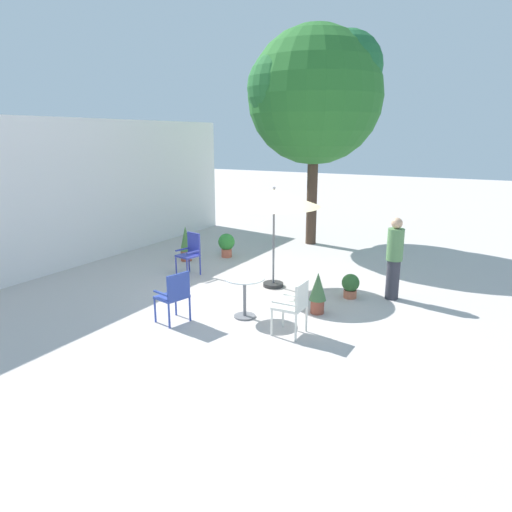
# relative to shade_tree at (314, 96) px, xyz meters

# --- Properties ---
(ground_plane) EXTENTS (60.00, 60.00, 0.00)m
(ground_plane) POSITION_rel_shade_tree_xyz_m (-4.62, -0.71, -4.27)
(ground_plane) COLOR beige
(villa_facade) EXTENTS (11.21, 0.30, 3.60)m
(villa_facade) POSITION_rel_shade_tree_xyz_m (-4.62, 4.25, -2.47)
(villa_facade) COLOR white
(villa_facade) RESTS_ON ground
(shade_tree) EXTENTS (3.98, 3.79, 6.15)m
(shade_tree) POSITION_rel_shade_tree_xyz_m (0.00, 0.00, 0.00)
(shade_tree) COLOR #463326
(shade_tree) RESTS_ON ground
(patio_umbrella_0) EXTENTS (1.96, 1.96, 2.17)m
(patio_umbrella_0) POSITION_rel_shade_tree_xyz_m (-4.34, -0.92, -2.37)
(patio_umbrella_0) COLOR #2D2D2D
(patio_umbrella_0) RESTS_ON ground
(cafe_table_0) EXTENTS (0.71, 0.71, 0.75)m
(cafe_table_0) POSITION_rel_shade_tree_xyz_m (-6.17, -1.26, -3.75)
(cafe_table_0) COLOR white
(cafe_table_0) RESTS_ON ground
(patio_chair_0) EXTENTS (0.52, 0.51, 0.99)m
(patio_chair_0) POSITION_rel_shade_tree_xyz_m (-4.46, 1.19, -3.71)
(patio_chair_0) COLOR #363EA1
(patio_chair_0) RESTS_ON ground
(patio_chair_1) EXTENTS (0.47, 0.47, 0.91)m
(patio_chair_1) POSITION_rel_shade_tree_xyz_m (-6.45, -2.35, -3.74)
(patio_chair_1) COLOR silver
(patio_chair_1) RESTS_ON ground
(patio_chair_2) EXTENTS (0.58, 0.54, 0.92)m
(patio_chair_2) POSITION_rel_shade_tree_xyz_m (-6.98, -0.33, -3.74)
(patio_chair_2) COLOR #2E439D
(patio_chair_2) RESTS_ON ground
(potted_plant_0) EXTENTS (0.32, 0.32, 0.78)m
(potted_plant_0) POSITION_rel_shade_tree_xyz_m (-5.36, -2.34, -3.85)
(potted_plant_0) COLOR #954937
(potted_plant_0) RESTS_ON ground
(potted_plant_1) EXTENTS (0.36, 0.36, 0.49)m
(potted_plant_1) POSITION_rel_shade_tree_xyz_m (-4.24, -2.61, -4.01)
(potted_plant_1) COLOR #BF6649
(potted_plant_1) RESTS_ON ground
(potted_plant_2) EXTENTS (0.29, 0.29, 0.93)m
(potted_plant_2) POSITION_rel_shade_tree_xyz_m (-3.51, 2.05, -3.81)
(potted_plant_2) COLOR #A44F38
(potted_plant_2) RESTS_ON ground
(potted_plant_3) EXTENTS (0.45, 0.45, 0.64)m
(potted_plant_3) POSITION_rel_shade_tree_xyz_m (-2.68, 1.32, -3.91)
(potted_plant_3) COLOR #C86349
(potted_plant_3) RESTS_ON ground
(standing_person) EXTENTS (0.36, 0.36, 1.65)m
(standing_person) POSITION_rel_shade_tree_xyz_m (-3.89, -3.36, -3.42)
(standing_person) COLOR #33333D
(standing_person) RESTS_ON ground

